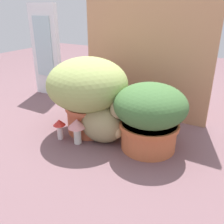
{
  "coord_description": "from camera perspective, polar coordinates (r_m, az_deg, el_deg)",
  "views": [
    {
      "loc": [
        0.73,
        -1.11,
        0.75
      ],
      "look_at": [
        0.08,
        0.01,
        0.18
      ],
      "focal_mm": 39.51,
      "sensor_mm": 36.0,
      "label": 1
    }
  ],
  "objects": [
    {
      "name": "ground_plane",
      "position": [
        1.53,
        -2.75,
        -5.77
      ],
      "size": [
        6.0,
        6.0,
        0.0
      ],
      "primitive_type": "plane",
      "color": "#6C4D53"
    },
    {
      "name": "cardboard_backdrop",
      "position": [
        1.73,
        7.65,
        14.12
      ],
      "size": [
        0.92,
        0.03,
        0.94
      ],
      "primitive_type": "cube",
      "color": "tan",
      "rests_on": "ground"
    },
    {
      "name": "window_panel_white",
      "position": [
        2.24,
        -15.06,
        13.48
      ],
      "size": [
        0.29,
        0.05,
        0.77
      ],
      "color": "white",
      "rests_on": "ground"
    },
    {
      "name": "grass_planter",
      "position": [
        1.5,
        -5.63,
        5.17
      ],
      "size": [
        0.49,
        0.49,
        0.47
      ],
      "color": "#C25E3D",
      "rests_on": "ground"
    },
    {
      "name": "leafy_planter",
      "position": [
        1.34,
        8.75,
        -0.59
      ],
      "size": [
        0.4,
        0.4,
        0.37
      ],
      "color": "#C4633B",
      "rests_on": "ground"
    },
    {
      "name": "cat",
      "position": [
        1.42,
        -1.7,
        -2.59
      ],
      "size": [
        0.39,
        0.2,
        0.32
      ],
      "color": "#998E62",
      "rests_on": "ground"
    },
    {
      "name": "mushroom_ornament_red",
      "position": [
        1.5,
        -12.06,
        -3.1
      ],
      "size": [
        0.07,
        0.07,
        0.13
      ],
      "color": "silver",
      "rests_on": "ground"
    },
    {
      "name": "mushroom_ornament_pink",
      "position": [
        1.42,
        -8.13,
        -3.31
      ],
      "size": [
        0.1,
        0.1,
        0.16
      ],
      "color": "silver",
      "rests_on": "ground"
    }
  ]
}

